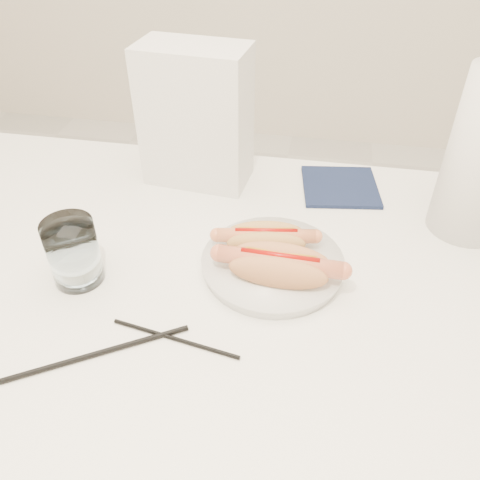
% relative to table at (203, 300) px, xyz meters
% --- Properties ---
extents(table, '(1.20, 0.80, 0.75)m').
position_rel_table_xyz_m(table, '(0.00, 0.00, 0.00)').
color(table, white).
rests_on(table, ground).
extents(plate, '(0.29, 0.29, 0.02)m').
position_rel_table_xyz_m(plate, '(0.11, 0.03, 0.07)').
color(plate, silver).
rests_on(plate, table).
extents(hotdog_left, '(0.16, 0.08, 0.04)m').
position_rel_table_xyz_m(hotdog_left, '(0.10, 0.06, 0.10)').
color(hotdog_left, tan).
rests_on(hotdog_left, plate).
extents(hotdog_right, '(0.19, 0.08, 0.05)m').
position_rel_table_xyz_m(hotdog_right, '(0.13, -0.01, 0.10)').
color(hotdog_right, '#CA824F').
rests_on(hotdog_right, plate).
extents(water_glass, '(0.08, 0.08, 0.11)m').
position_rel_table_xyz_m(water_glass, '(-0.19, -0.04, 0.11)').
color(water_glass, white).
rests_on(water_glass, table).
extents(chopstick_near, '(0.22, 0.14, 0.01)m').
position_rel_table_xyz_m(chopstick_near, '(-0.10, -0.18, 0.06)').
color(chopstick_near, black).
rests_on(chopstick_near, table).
extents(chopstick_far, '(0.19, 0.04, 0.01)m').
position_rel_table_xyz_m(chopstick_far, '(-0.00, -0.14, 0.06)').
color(chopstick_far, black).
rests_on(chopstick_far, table).
extents(napkin_box, '(0.21, 0.13, 0.27)m').
position_rel_table_xyz_m(napkin_box, '(-0.07, 0.29, 0.19)').
color(napkin_box, silver).
rests_on(napkin_box, table).
extents(navy_napkin, '(0.17, 0.17, 0.01)m').
position_rel_table_xyz_m(navy_napkin, '(0.21, 0.30, 0.06)').
color(navy_napkin, '#111A37').
rests_on(navy_napkin, table).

